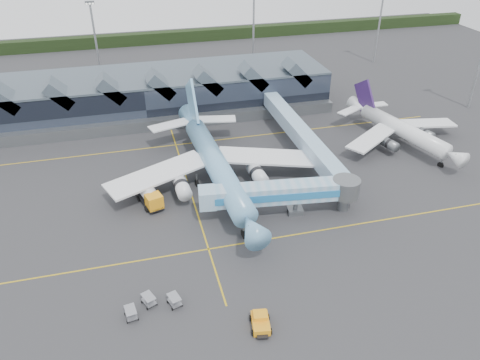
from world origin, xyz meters
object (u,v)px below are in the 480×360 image
object	(u,v)px
jet_bridge	(290,193)
fuel_truck	(146,190)
regional_jet	(399,128)
pushback_tug	(261,322)
main_airliner	(214,162)

from	to	relation	value
jet_bridge	fuel_truck	xyz separation A→B (m)	(-22.94, 10.35, -2.23)
regional_jet	pushback_tug	distance (m)	60.00
main_airliner	fuel_truck	size ratio (longest dim) A/B	4.48
jet_bridge	fuel_truck	world-z (taller)	jet_bridge
main_airliner	jet_bridge	size ratio (longest dim) A/B	1.74
fuel_truck	main_airliner	bearing A→B (deg)	-4.26
main_airliner	pushback_tug	distance (m)	35.47
regional_jet	jet_bridge	size ratio (longest dim) A/B	1.19
jet_bridge	main_airliner	bearing A→B (deg)	134.37
main_airliner	pushback_tug	world-z (taller)	main_airliner
main_airliner	regional_jet	bearing A→B (deg)	4.96
main_airliner	fuel_truck	bearing A→B (deg)	-171.29
pushback_tug	jet_bridge	bearing A→B (deg)	71.65
main_airliner	regional_jet	world-z (taller)	main_airliner
regional_jet	fuel_truck	world-z (taller)	regional_jet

